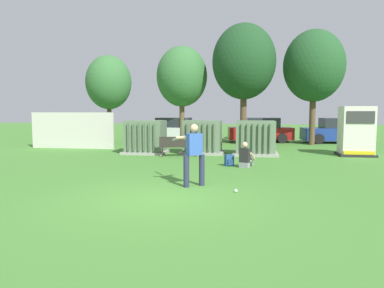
# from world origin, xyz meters

# --- Properties ---
(ground_plane) EXTENTS (96.00, 96.00, 0.00)m
(ground_plane) POSITION_xyz_m (0.00, 0.00, 0.00)
(ground_plane) COLOR #478433
(fence_panel) EXTENTS (4.80, 0.12, 2.00)m
(fence_panel) POSITION_xyz_m (-7.60, 10.50, 1.00)
(fence_panel) COLOR beige
(fence_panel) RESTS_ON ground
(transformer_west) EXTENTS (2.10, 1.70, 1.62)m
(transformer_west) POSITION_xyz_m (-2.89, 8.82, 0.79)
(transformer_west) COLOR #9E9B93
(transformer_west) RESTS_ON ground
(transformer_mid_west) EXTENTS (2.10, 1.70, 1.62)m
(transformer_mid_west) POSITION_xyz_m (-0.14, 9.22, 0.79)
(transformer_mid_west) COLOR #9E9B93
(transformer_mid_west) RESTS_ON ground
(transformer_mid_east) EXTENTS (2.10, 1.70, 1.62)m
(transformer_mid_east) POSITION_xyz_m (2.42, 9.07, 0.79)
(transformer_mid_east) COLOR #9E9B93
(transformer_mid_east) RESTS_ON ground
(generator_enclosure) EXTENTS (1.60, 1.40, 2.30)m
(generator_enclosure) POSITION_xyz_m (7.04, 9.49, 1.14)
(generator_enclosure) COLOR #262626
(generator_enclosure) RESTS_ON ground
(park_bench) EXTENTS (1.84, 0.76, 0.92)m
(park_bench) POSITION_xyz_m (-1.06, 7.92, 0.54)
(park_bench) COLOR #2D2823
(park_bench) RESTS_ON ground
(batter) EXTENTS (1.16, 1.44, 1.74)m
(batter) POSITION_xyz_m (0.58, 1.59, 0.98)
(batter) COLOR #282D4C
(batter) RESTS_ON ground
(sports_ball) EXTENTS (0.09, 0.09, 0.09)m
(sports_ball) POSITION_xyz_m (1.80, 0.95, 0.04)
(sports_ball) COLOR white
(sports_ball) RESTS_ON ground
(seated_spectator) EXTENTS (0.65, 0.79, 0.96)m
(seated_spectator) POSITION_xyz_m (2.00, 5.17, 0.38)
(seated_spectator) COLOR gray
(seated_spectator) RESTS_ON ground
(backpack) EXTENTS (0.38, 0.36, 0.44)m
(backpack) POSITION_xyz_m (1.38, 5.39, 0.21)
(backpack) COLOR #264C8C
(backpack) RESTS_ON ground
(tree_left) EXTENTS (3.02, 3.02, 5.76)m
(tree_left) POSITION_xyz_m (-7.19, 14.91, 3.95)
(tree_left) COLOR brown
(tree_left) RESTS_ON ground
(tree_center_left) EXTENTS (3.25, 3.25, 6.21)m
(tree_center_left) POSITION_xyz_m (-2.21, 14.88, 4.26)
(tree_center_left) COLOR brown
(tree_center_left) RESTS_ON ground
(tree_center_right) EXTENTS (3.84, 3.84, 7.34)m
(tree_center_right) POSITION_xyz_m (1.74, 14.20, 5.03)
(tree_center_right) COLOR brown
(tree_center_right) RESTS_ON ground
(tree_right) EXTENTS (3.64, 3.64, 6.95)m
(tree_right) POSITION_xyz_m (5.92, 14.73, 4.77)
(tree_right) COLOR brown
(tree_right) RESTS_ON ground
(parked_car_leftmost) EXTENTS (4.40, 2.36, 1.62)m
(parked_car_leftmost) POSITION_xyz_m (-3.05, 15.72, 0.75)
(parked_car_leftmost) COLOR silver
(parked_car_leftmost) RESTS_ON ground
(parked_car_left_of_center) EXTENTS (4.39, 2.33, 1.62)m
(parked_car_left_of_center) POSITION_xyz_m (2.87, 16.28, 0.75)
(parked_car_left_of_center) COLOR maroon
(parked_car_left_of_center) RESTS_ON ground
(parked_car_right_of_center) EXTENTS (4.36, 2.25, 1.62)m
(parked_car_right_of_center) POSITION_xyz_m (7.70, 16.30, 0.75)
(parked_car_right_of_center) COLOR navy
(parked_car_right_of_center) RESTS_ON ground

